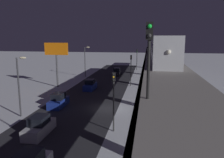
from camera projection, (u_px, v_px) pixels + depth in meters
ground_plane at (108, 108)px, 32.06m from camera, size 240.00×240.00×0.00m
avenue_asphalt at (80, 107)px, 32.70m from camera, size 11.00×100.94×0.01m
elevated_railway at (162, 69)px, 29.87m from camera, size 5.00×100.94×6.71m
subway_train at (160, 46)px, 39.15m from camera, size 2.94×36.87×3.40m
rail_signal at (149, 47)px, 11.56m from camera, size 0.36×0.41×4.00m
sedan_blue at (58, 101)px, 32.87m from camera, size 1.80×4.30×1.97m
sedan_silver at (39, 127)px, 23.40m from camera, size 1.80×4.46×1.97m
sedan_blue_2 at (90, 85)px, 43.62m from camera, size 1.80×4.31×1.97m
sedan_black at (117, 72)px, 60.10m from camera, size 1.80×4.44×1.97m
traffic_light_near at (114, 93)px, 23.50m from camera, size 0.32×0.44×6.40m
traffic_light_mid at (131, 66)px, 46.21m from camera, size 0.32×0.44×6.40m
traffic_light_far at (137, 56)px, 68.91m from camera, size 0.32×0.44×6.40m
commercial_billboard at (56, 53)px, 44.83m from camera, size 4.80×0.36×8.90m
street_lamp_near at (20, 79)px, 27.92m from camera, size 1.35×0.44×7.65m
street_lamp_far at (86, 58)px, 57.05m from camera, size 1.35×0.44×7.65m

